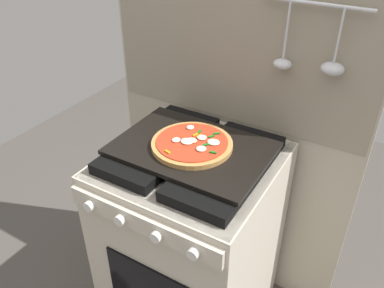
# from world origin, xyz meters

# --- Properties ---
(kitchen_backsplash) EXTENTS (1.10, 0.09, 1.55)m
(kitchen_backsplash) POSITION_xyz_m (0.00, 0.33, 0.79)
(kitchen_backsplash) COLOR #B2A893
(kitchen_backsplash) RESTS_ON ground_plane
(stove) EXTENTS (0.60, 0.64, 0.90)m
(stove) POSITION_xyz_m (-0.00, -0.00, 0.45)
(stove) COLOR beige
(stove) RESTS_ON ground_plane
(baking_tray) EXTENTS (0.54, 0.38, 0.02)m
(baking_tray) POSITION_xyz_m (0.00, 0.00, 0.91)
(baking_tray) COLOR black
(baking_tray) RESTS_ON stove
(pizza_left) EXTENTS (0.29, 0.29, 0.03)m
(pizza_left) POSITION_xyz_m (0.00, 0.00, 0.93)
(pizza_left) COLOR #C18947
(pizza_left) RESTS_ON baking_tray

